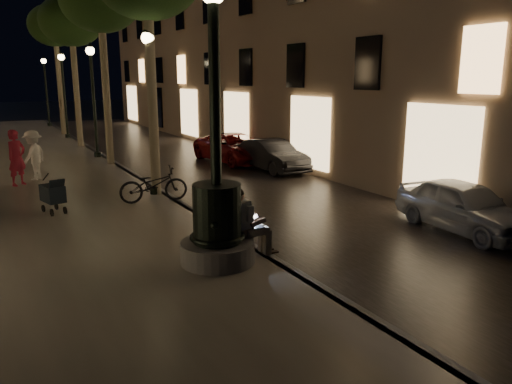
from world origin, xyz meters
TOP-DOWN VIEW (x-y plane):
  - ground at (0.00, 15.00)m, footprint 120.00×120.00m
  - cobble_lane at (3.00, 15.00)m, footprint 6.00×45.00m
  - promenade at (-4.00, 15.00)m, footprint 8.00×45.00m
  - curb_strip at (0.00, 15.00)m, footprint 0.25×45.00m
  - building_right at (10.00, 18.00)m, footprint 8.00×36.00m
  - fountain_lamppost at (-1.00, 2.00)m, footprint 1.40×1.40m
  - seated_man_laptop at (-0.39, 2.00)m, footprint 1.00×0.34m
  - tree_second at (-0.20, 14.00)m, footprint 3.00×3.00m
  - tree_third at (-0.30, 20.00)m, footprint 3.00×3.00m
  - tree_far at (-0.22, 26.00)m, footprint 3.00×3.00m
  - lamp_curb_a at (-0.30, 8.00)m, footprint 0.36×0.36m
  - lamp_curb_b at (-0.30, 16.00)m, footprint 0.36×0.36m
  - lamp_curb_c at (-0.30, 24.00)m, footprint 0.36×0.36m
  - lamp_curb_d at (-0.30, 32.00)m, footprint 0.36×0.36m
  - stroller at (-3.22, 7.16)m, footprint 0.58×1.01m
  - car_front at (5.20, 1.50)m, footprint 1.74×3.71m
  - car_second at (5.20, 10.46)m, footprint 1.41×3.74m
  - car_third at (4.87, 13.00)m, footprint 2.43×4.58m
  - pedestrian_red at (-3.74, 11.28)m, footprint 0.78×0.73m
  - pedestrian_white at (-3.18, 12.00)m, footprint 1.16×1.23m
  - bicycle at (-0.62, 7.06)m, footprint 1.94×0.92m

SIDE VIEW (x-z plane):
  - ground at x=0.00m, z-range 0.00..0.00m
  - cobble_lane at x=3.00m, z-range 0.00..0.02m
  - promenade at x=-4.00m, z-range 0.00..0.20m
  - curb_strip at x=0.00m, z-range 0.00..0.20m
  - car_second at x=5.20m, z-range 0.00..1.22m
  - car_third at x=4.87m, z-range 0.00..1.23m
  - car_front at x=5.20m, z-range 0.00..1.23m
  - bicycle at x=-0.62m, z-range 0.20..1.18m
  - stroller at x=-3.22m, z-range 0.20..1.22m
  - seated_man_laptop at x=-0.39m, z-range 0.24..1.61m
  - pedestrian_white at x=-3.18m, z-range 0.20..1.87m
  - pedestrian_red at x=-3.74m, z-range 0.20..1.99m
  - fountain_lamppost at x=-1.00m, z-range -1.39..3.81m
  - lamp_curb_a at x=-0.30m, z-range 0.83..5.64m
  - lamp_curb_b at x=-0.30m, z-range 0.83..5.64m
  - lamp_curb_c at x=-0.30m, z-range 0.83..5.64m
  - lamp_curb_d at x=-0.30m, z-range 0.83..5.64m
  - tree_third at x=-0.30m, z-range 2.54..9.74m
  - tree_second at x=-0.20m, z-range 2.63..10.03m
  - tree_far at x=-0.22m, z-range 2.68..10.18m
  - building_right at x=10.00m, z-range 0.00..15.00m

